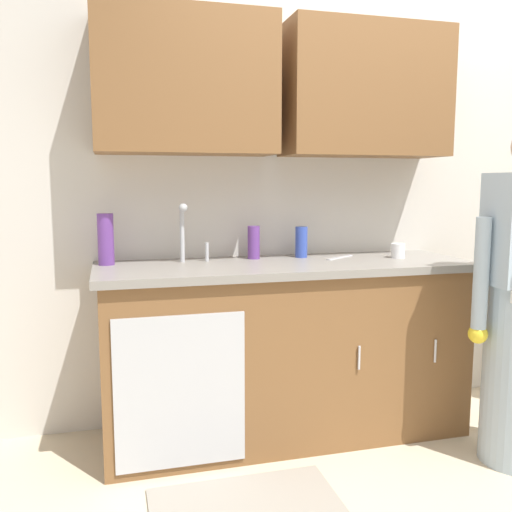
{
  "coord_description": "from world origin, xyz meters",
  "views": [
    {
      "loc": [
        -1.44,
        -2.02,
        1.36
      ],
      "look_at": [
        -0.75,
        0.55,
        1.0
      ],
      "focal_mm": 38.65,
      "sensor_mm": 36.0,
      "label": 1
    }
  ],
  "objects_px": {
    "sink": "(194,269)",
    "bottle_water_short": "(301,242)",
    "knife_on_counter": "(340,257)",
    "bottle_dish_liquid": "(254,242)",
    "bottle_cleaner_spray": "(106,239)",
    "cup_by_sink": "(398,251)"
  },
  "relations": [
    {
      "from": "bottle_water_short",
      "to": "knife_on_counter",
      "type": "distance_m",
      "value": 0.23
    },
    {
      "from": "sink",
      "to": "bottle_cleaner_spray",
      "type": "relative_size",
      "value": 1.91
    },
    {
      "from": "bottle_water_short",
      "to": "cup_by_sink",
      "type": "distance_m",
      "value": 0.54
    },
    {
      "from": "bottle_water_short",
      "to": "bottle_cleaner_spray",
      "type": "distance_m",
      "value": 1.06
    },
    {
      "from": "bottle_dish_liquid",
      "to": "cup_by_sink",
      "type": "distance_m",
      "value": 0.8
    },
    {
      "from": "sink",
      "to": "knife_on_counter",
      "type": "bearing_deg",
      "value": 5.18
    },
    {
      "from": "bottle_cleaner_spray",
      "to": "knife_on_counter",
      "type": "bearing_deg",
      "value": -3.24
    },
    {
      "from": "bottle_cleaner_spray",
      "to": "cup_by_sink",
      "type": "height_order",
      "value": "bottle_cleaner_spray"
    },
    {
      "from": "sink",
      "to": "bottle_water_short",
      "type": "xyz_separation_m",
      "value": [
        0.63,
        0.16,
        0.1
      ]
    },
    {
      "from": "bottle_dish_liquid",
      "to": "bottle_water_short",
      "type": "xyz_separation_m",
      "value": [
        0.27,
        -0.01,
        -0.0
      ]
    },
    {
      "from": "bottle_water_short",
      "to": "knife_on_counter",
      "type": "xyz_separation_m",
      "value": [
        0.2,
        -0.08,
        -0.08
      ]
    },
    {
      "from": "bottle_dish_liquid",
      "to": "bottle_water_short",
      "type": "relative_size",
      "value": 1.05
    },
    {
      "from": "bottle_cleaner_spray",
      "to": "knife_on_counter",
      "type": "distance_m",
      "value": 1.26
    },
    {
      "from": "sink",
      "to": "bottle_cleaner_spray",
      "type": "height_order",
      "value": "sink"
    },
    {
      "from": "bottle_dish_liquid",
      "to": "bottle_cleaner_spray",
      "type": "distance_m",
      "value": 0.78
    },
    {
      "from": "sink",
      "to": "bottle_dish_liquid",
      "type": "xyz_separation_m",
      "value": [
        0.36,
        0.17,
        0.1
      ]
    },
    {
      "from": "bottle_cleaner_spray",
      "to": "bottle_dish_liquid",
      "type": "bearing_deg",
      "value": 2.03
    },
    {
      "from": "sink",
      "to": "cup_by_sink",
      "type": "height_order",
      "value": "sink"
    },
    {
      "from": "sink",
      "to": "cup_by_sink",
      "type": "relative_size",
      "value": 6.2
    },
    {
      "from": "bottle_dish_liquid",
      "to": "bottle_cleaner_spray",
      "type": "bearing_deg",
      "value": -177.97
    },
    {
      "from": "bottle_cleaner_spray",
      "to": "knife_on_counter",
      "type": "xyz_separation_m",
      "value": [
        1.25,
        -0.07,
        -0.13
      ]
    },
    {
      "from": "bottle_water_short",
      "to": "cup_by_sink",
      "type": "xyz_separation_m",
      "value": [
        0.51,
        -0.16,
        -0.05
      ]
    }
  ]
}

